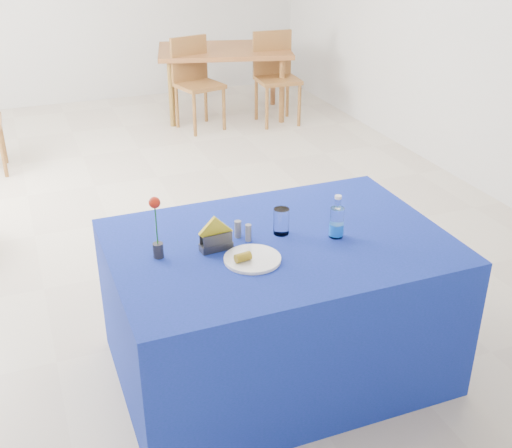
# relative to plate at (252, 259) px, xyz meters

# --- Properties ---
(floor) EXTENTS (7.00, 7.00, 0.00)m
(floor) POSITION_rel_plate_xyz_m (0.22, 2.15, -0.77)
(floor) COLOR beige
(floor) RESTS_ON ground
(plate) EXTENTS (0.26, 0.26, 0.01)m
(plate) POSITION_rel_plate_xyz_m (0.00, 0.00, 0.00)
(plate) COLOR white
(plate) RESTS_ON blue_table
(drinking_glass) EXTENTS (0.08, 0.08, 0.13)m
(drinking_glass) POSITION_rel_plate_xyz_m (0.23, 0.20, 0.06)
(drinking_glass) COLOR white
(drinking_glass) RESTS_ON blue_table
(salt_shaker) EXTENTS (0.03, 0.03, 0.08)m
(salt_shaker) POSITION_rel_plate_xyz_m (0.05, 0.18, 0.04)
(salt_shaker) COLOR slate
(salt_shaker) RESTS_ON blue_table
(pepper_shaker) EXTENTS (0.03, 0.03, 0.08)m
(pepper_shaker) POSITION_rel_plate_xyz_m (0.02, 0.24, 0.04)
(pepper_shaker) COLOR slate
(pepper_shaker) RESTS_ON blue_table
(blue_table) EXTENTS (1.60, 1.10, 0.76)m
(blue_table) POSITION_rel_plate_xyz_m (0.19, 0.13, -0.39)
(blue_table) COLOR navy
(blue_table) RESTS_ON floor
(water_bottle) EXTENTS (0.07, 0.07, 0.21)m
(water_bottle) POSITION_rel_plate_xyz_m (0.46, 0.07, 0.06)
(water_bottle) COLOR white
(water_bottle) RESTS_ON blue_table
(napkin_holder) EXTENTS (0.16, 0.07, 0.17)m
(napkin_holder) POSITION_rel_plate_xyz_m (-0.12, 0.16, 0.04)
(napkin_holder) COLOR #39393E
(napkin_holder) RESTS_ON blue_table
(rose_vase) EXTENTS (0.05, 0.05, 0.30)m
(rose_vase) POSITION_rel_plate_xyz_m (-0.39, 0.18, 0.14)
(rose_vase) COLOR #232227
(rose_vase) RESTS_ON blue_table
(oak_table) EXTENTS (1.62, 1.26, 0.76)m
(oak_table) POSITION_rel_plate_xyz_m (1.39, 4.49, -0.09)
(oak_table) COLOR #99542C
(oak_table) RESTS_ON floor
(chair_bg_left) EXTENTS (0.52, 0.52, 0.95)m
(chair_bg_left) POSITION_rel_plate_xyz_m (0.96, 4.19, -0.22)
(chair_bg_left) COLOR #975E2B
(chair_bg_left) RESTS_ON floor
(chair_bg_right) EXTENTS (0.46, 0.46, 0.97)m
(chair_bg_right) POSITION_rel_plate_xyz_m (1.84, 4.08, -0.21)
(chair_bg_right) COLOR #975E2B
(chair_bg_right) RESTS_ON floor
(banana_pieces) EXTENTS (0.08, 0.05, 0.04)m
(banana_pieces) POSITION_rel_plate_xyz_m (-0.05, -0.01, 0.03)
(banana_pieces) COLOR yellow
(banana_pieces) RESTS_ON plate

